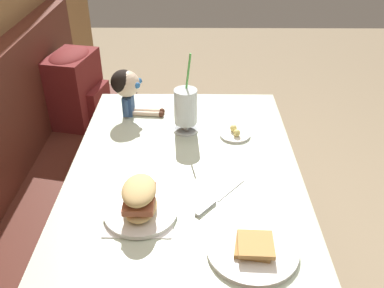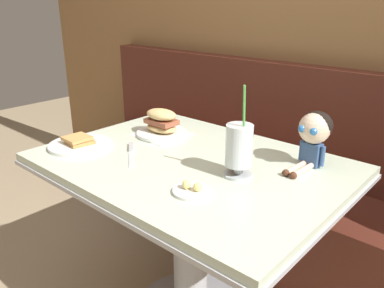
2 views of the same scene
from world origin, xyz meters
name	(u,v)px [view 1 (image 1 of 2)]	position (x,y,z in m)	size (l,w,h in m)	color
booth_bench	(33,243)	(0.00, 0.81, 0.33)	(2.60, 0.48, 1.00)	#512319
diner_table	(185,204)	(0.00, 0.18, 0.54)	(1.11, 0.81, 0.74)	beige
toast_plate	(253,249)	(-0.42, -0.01, 0.75)	(0.25, 0.25, 0.04)	white
milkshake_glass	(186,109)	(0.21, 0.18, 0.84)	(0.10, 0.10, 0.32)	silver
sandwich_plate	(140,203)	(-0.28, 0.31, 0.79)	(0.22, 0.22, 0.12)	white
butter_saucer	(235,134)	(0.18, -0.01, 0.75)	(0.12, 0.12, 0.04)	white
butter_knife	(212,203)	(-0.23, 0.09, 0.74)	(0.19, 0.17, 0.01)	silver
seated_doll	(127,86)	(0.36, 0.43, 0.87)	(0.12, 0.22, 0.20)	#385689
backpack	(76,86)	(0.82, 0.78, 0.66)	(0.33, 0.29, 0.41)	maroon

